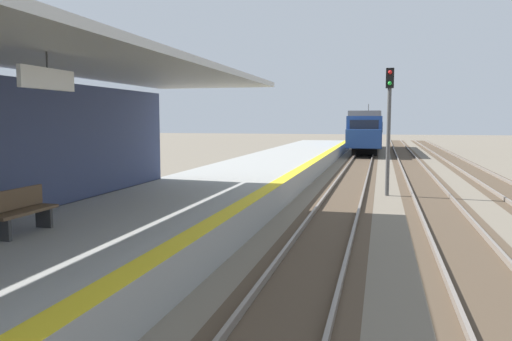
% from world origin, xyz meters
% --- Properties ---
extents(station_platform, '(5.00, 80.00, 0.91)m').
position_xyz_m(station_platform, '(-2.50, 16.00, 0.45)').
color(station_platform, '#999993').
rests_on(station_platform, ground).
extents(track_pair_nearest_platform, '(2.34, 120.00, 0.16)m').
position_xyz_m(track_pair_nearest_platform, '(1.90, 20.00, 0.05)').
color(track_pair_nearest_platform, '#4C3D2D').
rests_on(track_pair_nearest_platform, ground).
extents(track_pair_middle, '(2.34, 120.00, 0.16)m').
position_xyz_m(track_pair_middle, '(5.30, 20.00, 0.05)').
color(track_pair_middle, '#4C3D2D').
rests_on(track_pair_middle, ground).
extents(approaching_train, '(2.93, 19.60, 4.76)m').
position_xyz_m(approaching_train, '(1.90, 52.50, 2.18)').
color(approaching_train, navy).
rests_on(approaching_train, ground).
extents(rail_signal_post, '(0.32, 0.34, 5.20)m').
position_xyz_m(rail_signal_post, '(3.57, 22.90, 3.19)').
color(rail_signal_post, '#4C4C4C').
rests_on(rail_signal_post, ground).
extents(platform_bench, '(0.45, 1.60, 0.88)m').
position_xyz_m(platform_bench, '(-3.53, 9.95, 1.37)').
color(platform_bench, brown).
rests_on(platform_bench, station_platform).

